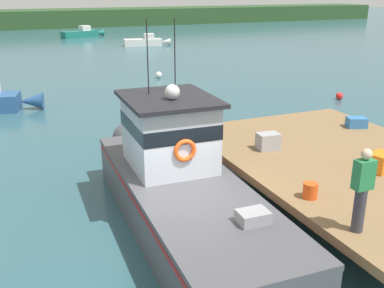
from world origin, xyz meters
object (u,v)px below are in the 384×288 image
at_px(main_fishing_boat, 178,182).
at_px(moored_boat_outer_mooring, 82,33).
at_px(mooring_buoy_channel_marker, 278,125).
at_px(bait_bucket, 310,191).
at_px(moored_boat_mid_harbor, 146,42).
at_px(mooring_buoy_inshore, 159,75).
at_px(crate_stack_near_edge, 380,162).
at_px(crate_stack_mid_dock, 268,141).
at_px(deckhand_by_the_boat, 362,189).
at_px(crate_single_by_cleat, 356,122).
at_px(mooring_buoy_outer, 339,96).

xyz_separation_m(main_fishing_boat, moored_boat_outer_mooring, (5.64, 44.65, -0.56)).
bearing_deg(mooring_buoy_channel_marker, bait_bucket, -119.23).
distance_m(moored_boat_mid_harbor, mooring_buoy_channel_marker, 28.99).
distance_m(bait_bucket, mooring_buoy_inshore, 20.42).
xyz_separation_m(crate_stack_near_edge, moored_boat_outer_mooring, (0.97, 46.37, -0.99)).
bearing_deg(moored_boat_mid_harbor, crate_stack_mid_dock, -101.83).
bearing_deg(deckhand_by_the_boat, moored_boat_outer_mooring, 85.82).
distance_m(crate_single_by_cleat, mooring_buoy_inshore, 16.47).
bearing_deg(main_fishing_boat, mooring_buoy_outer, 34.95).
bearing_deg(crate_stack_near_edge, crate_single_by_cleat, 56.32).
xyz_separation_m(crate_single_by_cleat, mooring_buoy_outer, (5.54, 7.19, -1.18)).
relative_size(crate_single_by_cleat, mooring_buoy_inshore, 1.46).
xyz_separation_m(bait_bucket, mooring_buoy_channel_marker, (4.32, 7.72, -1.20)).
xyz_separation_m(crate_single_by_cleat, deckhand_by_the_boat, (-4.66, -5.19, 0.69)).
height_order(crate_single_by_cleat, moored_boat_outer_mooring, crate_single_by_cleat).
height_order(deckhand_by_the_boat, mooring_buoy_inshore, deckhand_by_the_boat).
xyz_separation_m(crate_single_by_cleat, mooring_buoy_channel_marker, (-0.28, 4.03, -1.19)).
xyz_separation_m(main_fishing_boat, mooring_buoy_inshore, (5.63, 17.80, -0.80)).
bearing_deg(deckhand_by_the_boat, crate_stack_mid_dock, 78.78).
bearing_deg(mooring_buoy_inshore, deckhand_by_the_boat, -99.30).
relative_size(main_fishing_boat, crate_stack_near_edge, 16.42).
bearing_deg(moored_boat_outer_mooring, mooring_buoy_outer, -79.54).
xyz_separation_m(deckhand_by_the_boat, moored_boat_mid_harbor, (7.91, 38.00, -1.66)).
bearing_deg(crate_stack_mid_dock, crate_stack_near_edge, -55.73).
xyz_separation_m(crate_stack_mid_dock, moored_boat_mid_harbor, (7.01, 33.48, -1.03)).
relative_size(deckhand_by_the_boat, mooring_buoy_channel_marker, 4.77).
distance_m(crate_single_by_cleat, moored_boat_mid_harbor, 32.98).
bearing_deg(moored_boat_outer_mooring, bait_bucket, -94.24).
xyz_separation_m(moored_boat_mid_harbor, mooring_buoy_inshore, (-4.37, -16.42, -0.19)).
distance_m(moored_boat_mid_harbor, moored_boat_outer_mooring, 11.31).
bearing_deg(bait_bucket, mooring_buoy_inshore, 80.19).
bearing_deg(main_fishing_boat, crate_stack_near_edge, -20.27).
height_order(bait_bucket, mooring_buoy_outer, bait_bucket).
distance_m(main_fishing_boat, crate_stack_near_edge, 5.00).
height_order(crate_single_by_cleat, mooring_buoy_inshore, crate_single_by_cleat).
bearing_deg(crate_single_by_cleat, mooring_buoy_outer, 52.40).
xyz_separation_m(moored_boat_outer_mooring, mooring_buoy_outer, (6.66, -36.05, -0.26)).
height_order(deckhand_by_the_boat, mooring_buoy_channel_marker, deckhand_by_the_boat).
xyz_separation_m(crate_single_by_cleat, mooring_buoy_inshore, (-1.13, 16.39, -1.16)).
height_order(crate_stack_mid_dock, deckhand_by_the_boat, deckhand_by_the_boat).
xyz_separation_m(crate_stack_near_edge, mooring_buoy_outer, (7.63, 10.32, -1.25)).
relative_size(crate_single_by_cleat, moored_boat_mid_harbor, 0.13).
bearing_deg(mooring_buoy_outer, moored_boat_outer_mooring, 100.46).
bearing_deg(mooring_buoy_inshore, crate_stack_near_edge, -92.82).
bearing_deg(mooring_buoy_outer, main_fishing_boat, -145.05).
bearing_deg(bait_bucket, moored_boat_mid_harbor, 77.87).
bearing_deg(bait_bucket, deckhand_by_the_boat, -92.36).
bearing_deg(bait_bucket, main_fishing_boat, 133.34).
bearing_deg(crate_single_by_cleat, moored_boat_mid_harbor, 84.35).
bearing_deg(mooring_buoy_channel_marker, mooring_buoy_outer, 28.55).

